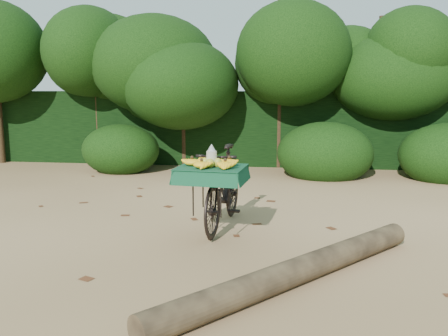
# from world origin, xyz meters

# --- Properties ---
(ground) EXTENTS (80.00, 80.00, 0.00)m
(ground) POSITION_xyz_m (0.00, 0.00, 0.00)
(ground) COLOR tan
(ground) RESTS_ON ground
(vendor_bicycle) EXTENTS (0.85, 1.90, 1.11)m
(vendor_bicycle) POSITION_xyz_m (-0.12, 0.27, 0.57)
(vendor_bicycle) COLOR black
(vendor_bicycle) RESTS_ON ground
(fallen_log) EXTENTS (2.52, 2.85, 0.26)m
(fallen_log) POSITION_xyz_m (0.85, -1.47, 0.13)
(fallen_log) COLOR brown
(fallen_log) RESTS_ON ground
(hedge_backdrop) EXTENTS (26.00, 1.80, 1.80)m
(hedge_backdrop) POSITION_xyz_m (0.00, 6.30, 0.90)
(hedge_backdrop) COLOR black
(hedge_backdrop) RESTS_ON ground
(tree_row) EXTENTS (14.50, 2.00, 4.00)m
(tree_row) POSITION_xyz_m (-0.65, 5.50, 2.00)
(tree_row) COLOR black
(tree_row) RESTS_ON ground
(bush_clumps) EXTENTS (8.80, 1.70, 0.90)m
(bush_clumps) POSITION_xyz_m (0.50, 4.30, 0.45)
(bush_clumps) COLOR black
(bush_clumps) RESTS_ON ground
(leaf_litter) EXTENTS (7.00, 7.30, 0.01)m
(leaf_litter) POSITION_xyz_m (0.00, 0.65, 0.01)
(leaf_litter) COLOR #552D16
(leaf_litter) RESTS_ON ground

